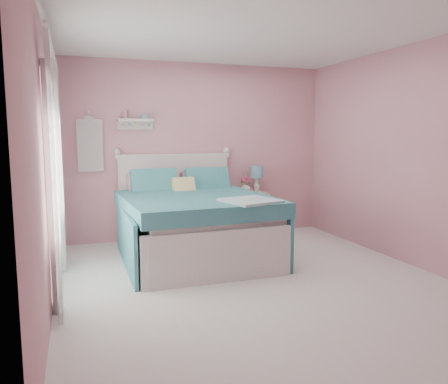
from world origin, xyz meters
TOP-DOWN VIEW (x-y plane):
  - floor at (0.00, 0.00)m, footprint 4.50×4.50m
  - room_shell at (0.00, 0.00)m, footprint 4.50×4.50m
  - bed at (-0.37, 1.15)m, footprint 1.81×2.23m
  - nightstand at (0.79, 2.00)m, footprint 0.46×0.45m
  - table_lamp at (0.89, 2.05)m, footprint 0.20×0.20m
  - vase at (0.70, 2.02)m, footprint 0.17×0.17m
  - teacup at (0.70, 1.85)m, footprint 0.10×0.10m
  - roses at (0.70, 2.02)m, footprint 0.14×0.11m
  - wall_shelf at (-0.92, 2.19)m, footprint 0.50×0.15m
  - hanging_dress at (-1.55, 2.18)m, footprint 0.34×0.03m
  - french_door at (-1.97, 0.40)m, footprint 0.04×1.32m
  - curtain_near at (-1.92, -0.34)m, footprint 0.04×0.40m
  - curtain_far at (-1.92, 1.14)m, footprint 0.04×0.40m

SIDE VIEW (x-z plane):
  - floor at x=0.00m, z-range 0.00..0.00m
  - nightstand at x=0.79m, z-range 0.00..0.67m
  - bed at x=-0.37m, z-range -0.22..1.05m
  - teacup at x=0.70m, z-range 0.66..0.74m
  - vase at x=0.70m, z-range 0.66..0.82m
  - roses at x=0.70m, z-range 0.80..0.92m
  - table_lamp at x=0.89m, z-range 0.74..1.15m
  - french_door at x=-1.97m, z-range -0.01..2.15m
  - curtain_near at x=-1.92m, z-range 0.02..2.34m
  - curtain_far at x=-1.92m, z-range 0.02..2.34m
  - hanging_dress at x=-1.55m, z-range 1.04..1.76m
  - room_shell at x=0.00m, z-range -0.67..3.83m
  - wall_shelf at x=-0.92m, z-range 1.61..1.86m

